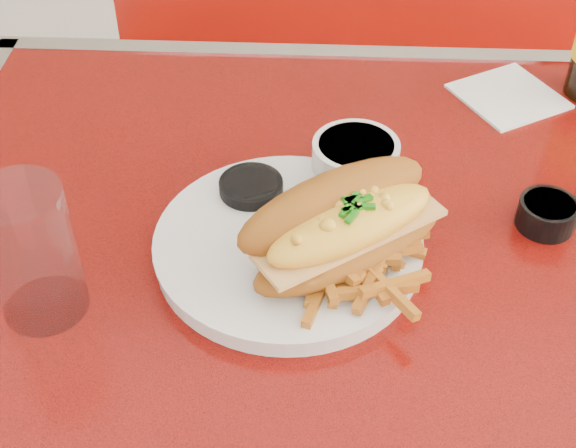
{
  "coord_description": "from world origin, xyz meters",
  "views": [
    {
      "loc": [
        -0.16,
        -0.57,
        1.33
      ],
      "look_at": [
        -0.19,
        0.0,
        0.81
      ],
      "focal_mm": 50.0,
      "sensor_mm": 36.0,
      "label": 1
    }
  ],
  "objects_px": {
    "dinner_plate": "(288,246)",
    "sauce_cup_right": "(547,213)",
    "sauce_cup_left": "(251,193)",
    "fork": "(350,226)",
    "diner_table": "(456,364)",
    "water_tumbler": "(32,253)",
    "gravy_ramekin": "(355,162)",
    "mac_hoagie": "(344,225)",
    "booth_bench_far": "(394,154)"
  },
  "relations": [
    {
      "from": "dinner_plate",
      "to": "gravy_ramekin",
      "type": "xyz_separation_m",
      "value": [
        0.07,
        0.12,
        0.02
      ]
    },
    {
      "from": "sauce_cup_left",
      "to": "fork",
      "type": "bearing_deg",
      "value": -25.01
    },
    {
      "from": "water_tumbler",
      "to": "fork",
      "type": "bearing_deg",
      "value": 19.82
    },
    {
      "from": "fork",
      "to": "gravy_ramekin",
      "type": "height_order",
      "value": "gravy_ramekin"
    },
    {
      "from": "sauce_cup_left",
      "to": "sauce_cup_right",
      "type": "xyz_separation_m",
      "value": [
        0.31,
        -0.02,
        -0.0
      ]
    },
    {
      "from": "sauce_cup_right",
      "to": "water_tumbler",
      "type": "xyz_separation_m",
      "value": [
        -0.49,
        -0.14,
        0.05
      ]
    },
    {
      "from": "booth_bench_far",
      "to": "water_tumbler",
      "type": "relative_size",
      "value": 8.74
    },
    {
      "from": "mac_hoagie",
      "to": "booth_bench_far",
      "type": "bearing_deg",
      "value": 45.52
    },
    {
      "from": "diner_table",
      "to": "dinner_plate",
      "type": "relative_size",
      "value": 4.01
    },
    {
      "from": "diner_table",
      "to": "water_tumbler",
      "type": "bearing_deg",
      "value": -169.46
    },
    {
      "from": "diner_table",
      "to": "booth_bench_far",
      "type": "relative_size",
      "value": 1.03
    },
    {
      "from": "fork",
      "to": "mac_hoagie",
      "type": "bearing_deg",
      "value": 156.6
    },
    {
      "from": "gravy_ramekin",
      "to": "water_tumbler",
      "type": "distance_m",
      "value": 0.35
    },
    {
      "from": "diner_table",
      "to": "mac_hoagie",
      "type": "height_order",
      "value": "mac_hoagie"
    },
    {
      "from": "diner_table",
      "to": "gravy_ramekin",
      "type": "distance_m",
      "value": 0.26
    },
    {
      "from": "dinner_plate",
      "to": "water_tumbler",
      "type": "relative_size",
      "value": 2.23
    },
    {
      "from": "dinner_plate",
      "to": "water_tumbler",
      "type": "distance_m",
      "value": 0.24
    },
    {
      "from": "dinner_plate",
      "to": "water_tumbler",
      "type": "xyz_separation_m",
      "value": [
        -0.22,
        -0.08,
        0.06
      ]
    },
    {
      "from": "diner_table",
      "to": "sauce_cup_left",
      "type": "height_order",
      "value": "sauce_cup_left"
    },
    {
      "from": "diner_table",
      "to": "fork",
      "type": "relative_size",
      "value": 7.58
    },
    {
      "from": "dinner_plate",
      "to": "sauce_cup_left",
      "type": "distance_m",
      "value": 0.08
    },
    {
      "from": "sauce_cup_left",
      "to": "sauce_cup_right",
      "type": "bearing_deg",
      "value": -2.9
    },
    {
      "from": "gravy_ramekin",
      "to": "water_tumbler",
      "type": "height_order",
      "value": "water_tumbler"
    },
    {
      "from": "dinner_plate",
      "to": "mac_hoagie",
      "type": "distance_m",
      "value": 0.07
    },
    {
      "from": "diner_table",
      "to": "gravy_ramekin",
      "type": "relative_size",
      "value": 11.06
    },
    {
      "from": "sauce_cup_right",
      "to": "water_tumbler",
      "type": "distance_m",
      "value": 0.51
    },
    {
      "from": "fork",
      "to": "sauce_cup_left",
      "type": "xyz_separation_m",
      "value": [
        -0.1,
        0.05,
        -0.0
      ]
    },
    {
      "from": "fork",
      "to": "sauce_cup_left",
      "type": "distance_m",
      "value": 0.11
    },
    {
      "from": "dinner_plate",
      "to": "sauce_cup_right",
      "type": "bearing_deg",
      "value": 11.77
    },
    {
      "from": "diner_table",
      "to": "fork",
      "type": "distance_m",
      "value": 0.22
    },
    {
      "from": "booth_bench_far",
      "to": "gravy_ramekin",
      "type": "xyz_separation_m",
      "value": [
        -0.12,
        -0.69,
        0.51
      ]
    },
    {
      "from": "diner_table",
      "to": "dinner_plate",
      "type": "height_order",
      "value": "dinner_plate"
    },
    {
      "from": "diner_table",
      "to": "dinner_plate",
      "type": "xyz_separation_m",
      "value": [
        -0.19,
        0.0,
        0.17
      ]
    },
    {
      "from": "fork",
      "to": "sauce_cup_left",
      "type": "relative_size",
      "value": 2.32
    },
    {
      "from": "sauce_cup_left",
      "to": "mac_hoagie",
      "type": "bearing_deg",
      "value": -42.96
    },
    {
      "from": "booth_bench_far",
      "to": "dinner_plate",
      "type": "relative_size",
      "value": 3.91
    },
    {
      "from": "diner_table",
      "to": "gravy_ramekin",
      "type": "height_order",
      "value": "gravy_ramekin"
    },
    {
      "from": "gravy_ramekin",
      "to": "sauce_cup_right",
      "type": "distance_m",
      "value": 0.21
    },
    {
      "from": "mac_hoagie",
      "to": "sauce_cup_left",
      "type": "height_order",
      "value": "mac_hoagie"
    },
    {
      "from": "sauce_cup_left",
      "to": "sauce_cup_right",
      "type": "height_order",
      "value": "sauce_cup_left"
    },
    {
      "from": "gravy_ramekin",
      "to": "water_tumbler",
      "type": "bearing_deg",
      "value": -145.8
    },
    {
      "from": "mac_hoagie",
      "to": "water_tumbler",
      "type": "height_order",
      "value": "water_tumbler"
    },
    {
      "from": "diner_table",
      "to": "water_tumbler",
      "type": "distance_m",
      "value": 0.48
    },
    {
      "from": "water_tumbler",
      "to": "diner_table",
      "type": "bearing_deg",
      "value": 10.54
    },
    {
      "from": "diner_table",
      "to": "water_tumbler",
      "type": "relative_size",
      "value": 8.95
    },
    {
      "from": "sauce_cup_right",
      "to": "dinner_plate",
      "type": "bearing_deg",
      "value": -168.23
    },
    {
      "from": "gravy_ramekin",
      "to": "sauce_cup_right",
      "type": "bearing_deg",
      "value": -17.33
    },
    {
      "from": "sauce_cup_right",
      "to": "booth_bench_far",
      "type": "bearing_deg",
      "value": 95.68
    },
    {
      "from": "diner_table",
      "to": "dinner_plate",
      "type": "distance_m",
      "value": 0.26
    },
    {
      "from": "diner_table",
      "to": "fork",
      "type": "bearing_deg",
      "value": 168.61
    }
  ]
}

